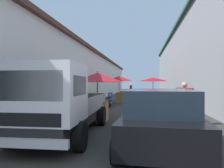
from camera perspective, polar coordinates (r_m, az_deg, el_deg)
The scene contains 11 objects.
ground at distance 15.31m, azimuth 6.34°, elevation -5.84°, with size 90.00×90.00×0.00m, color #33302D.
building_left_whitewash at distance 19.17m, azimuth -15.71°, elevation 2.33°, with size 49.80×7.50×4.64m.
fruit_stall_near_right at distance 19.55m, azimuth 11.18°, elevation 0.51°, with size 2.72×2.72×2.22m.
fruit_stall_far_right at distance 17.14m, azimuth 1.99°, elevation 0.66°, with size 2.18×2.18×2.30m.
fruit_stall_near_left at distance 8.95m, azimuth -3.95°, elevation 0.04°, with size 2.26×2.26×2.14m.
hatchback_car at distance 5.40m, azimuth 12.92°, elevation -9.05°, with size 3.97×2.05×1.45m.
delivery_truck at distance 5.90m, azimuth -15.17°, elevation -5.31°, with size 4.97×2.09×2.08m.
vendor_by_crates at distance 18.19m, azimuth 5.21°, elevation -1.98°, with size 0.64×0.25×1.60m.
vendor_in_shade at distance 8.54m, azimuth 19.28°, elevation -4.13°, with size 0.31×0.64×1.66m.
parked_scooter at distance 14.38m, azimuth -0.66°, elevation -4.43°, with size 1.69×0.38×1.14m.
plastic_stool at distance 9.07m, azimuth 15.42°, elevation -7.93°, with size 0.30×0.30×0.43m.
Camera 1 is at (-1.71, -0.60, 1.60)m, focal length 33.36 mm.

